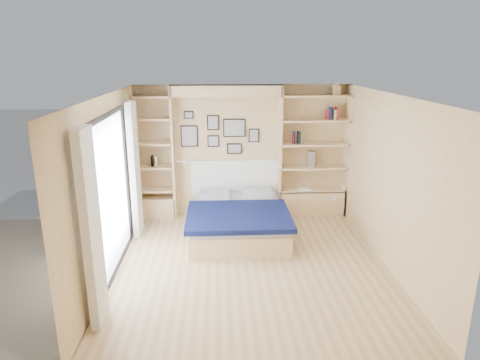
{
  "coord_description": "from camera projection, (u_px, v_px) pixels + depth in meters",
  "views": [
    {
      "loc": [
        -0.46,
        -5.77,
        3.02
      ],
      "look_at": [
        -0.11,
        0.9,
        1.06
      ],
      "focal_mm": 32.0,
      "sensor_mm": 36.0,
      "label": 1
    }
  ],
  "objects": [
    {
      "name": "room_shell",
      "position": [
        223.0,
        169.0,
        7.54
      ],
      "size": [
        4.5,
        4.5,
        4.5
      ],
      "color": "beige",
      "rests_on": "ground"
    },
    {
      "name": "photo_gallery",
      "position": [
        218.0,
        133.0,
        8.06
      ],
      "size": [
        1.48,
        0.02,
        0.82
      ],
      "color": "black",
      "rests_on": "ground"
    },
    {
      "name": "bed",
      "position": [
        238.0,
        219.0,
        7.43
      ],
      "size": [
        1.7,
        2.14,
        1.07
      ],
      "color": "beige",
      "rests_on": "ground"
    },
    {
      "name": "reading_lamps",
      "position": [
        227.0,
        162.0,
        8.0
      ],
      "size": [
        1.92,
        0.12,
        0.15
      ],
      "color": "silver",
      "rests_on": "ground"
    },
    {
      "name": "deck_chair",
      "position": [
        71.0,
        223.0,
        7.01
      ],
      "size": [
        0.55,
        0.81,
        0.76
      ],
      "rotation": [
        0.0,
        0.0,
        0.13
      ],
      "color": "tan",
      "rests_on": "ground"
    },
    {
      "name": "shelf_decor",
      "position": [
        301.0,
        130.0,
        7.97
      ],
      "size": [
        3.52,
        0.23,
        2.03
      ],
      "color": "#A51E1E",
      "rests_on": "ground"
    },
    {
      "name": "ground",
      "position": [
        251.0,
        265.0,
        6.4
      ],
      "size": [
        4.5,
        4.5,
        0.0
      ],
      "primitive_type": "plane",
      "color": "tan",
      "rests_on": "ground"
    },
    {
      "name": "deck",
      "position": [
        4.0,
        271.0,
        6.22
      ],
      "size": [
        3.2,
        4.0,
        0.05
      ],
      "primitive_type": "cube",
      "color": "#716453",
      "rests_on": "ground"
    }
  ]
}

